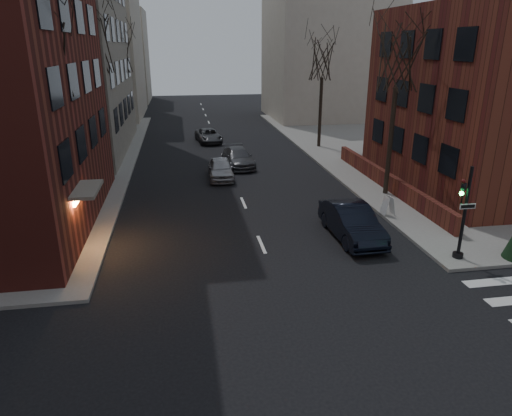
{
  "coord_description": "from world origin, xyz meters",
  "views": [
    {
      "loc": [
        -3.43,
        -7.01,
        8.71
      ],
      "look_at": [
        -0.34,
        11.49,
        2.0
      ],
      "focal_mm": 32.0,
      "sensor_mm": 36.0,
      "label": 1
    }
  ],
  "objects": [
    {
      "name": "low_wall_right",
      "position": [
        9.3,
        19.0,
        0.65
      ],
      "size": [
        0.35,
        16.0,
        1.0
      ],
      "primitive_type": "cube",
      "color": "maroon",
      "rests_on": "sidewalk_far_right"
    },
    {
      "name": "tree_left_c",
      "position": [
        -8.8,
        40.0,
        8.03
      ],
      "size": [
        3.96,
        3.96,
        9.72
      ],
      "color": "#2D231C",
      "rests_on": "sidewalk_far_left"
    },
    {
      "name": "building_distant_lb",
      "position": [
        -13.0,
        72.0,
        7.0
      ],
      "size": [
        10.0,
        12.0,
        14.0
      ],
      "primitive_type": "cube",
      "color": "#BBAF9E",
      "rests_on": "ground"
    },
    {
      "name": "parked_sedan",
      "position": [
        4.36,
        12.08,
        0.81
      ],
      "size": [
        1.86,
        4.98,
        1.62
      ],
      "primitive_type": "imported",
      "rotation": [
        0.0,
        0.0,
        0.03
      ],
      "color": "black",
      "rests_on": "ground"
    },
    {
      "name": "tree_left_b",
      "position": [
        -8.8,
        26.0,
        8.91
      ],
      "size": [
        4.4,
        4.4,
        10.8
      ],
      "color": "#2D231C",
      "rests_on": "sidewalk_far_left"
    },
    {
      "name": "tree_left_a",
      "position": [
        -8.8,
        14.0,
        8.47
      ],
      "size": [
        4.18,
        4.18,
        10.26
      ],
      "color": "#2D231C",
      "rests_on": "sidewalk_far_left"
    },
    {
      "name": "car_lane_far",
      "position": [
        -0.8,
        36.1,
        0.63
      ],
      "size": [
        2.59,
        4.71,
        1.25
      ],
      "primitive_type": "imported",
      "rotation": [
        0.0,
        0.0,
        0.12
      ],
      "color": "#3F4044",
      "rests_on": "ground"
    },
    {
      "name": "building_distant_la",
      "position": [
        -15.0,
        55.0,
        9.0
      ],
      "size": [
        14.0,
        16.0,
        18.0
      ],
      "primitive_type": "cube",
      "color": "#BBAF9E",
      "rests_on": "ground"
    },
    {
      "name": "car_lane_silver",
      "position": [
        -0.81,
        23.42,
        0.71
      ],
      "size": [
        1.82,
        4.21,
        1.41
      ],
      "primitive_type": "imported",
      "rotation": [
        0.0,
        0.0,
        -0.04
      ],
      "color": "#9B9AA0",
      "rests_on": "ground"
    },
    {
      "name": "car_lane_gray",
      "position": [
        0.8,
        26.53,
        0.69
      ],
      "size": [
        2.32,
        4.88,
        1.37
      ],
      "primitive_type": "imported",
      "rotation": [
        0.0,
        0.0,
        0.09
      ],
      "color": "#444449",
      "rests_on": "ground"
    },
    {
      "name": "building_distant_ra",
      "position": [
        15.0,
        50.0,
        8.0
      ],
      "size": [
        14.0,
        14.0,
        16.0
      ],
      "primitive_type": "cube",
      "color": "#BBAF9E",
      "rests_on": "ground"
    },
    {
      "name": "tree_right_a",
      "position": [
        8.8,
        18.0,
        8.03
      ],
      "size": [
        3.96,
        3.96,
        9.72
      ],
      "color": "#2D231C",
      "rests_on": "sidewalk_far_right"
    },
    {
      "name": "traffic_signal",
      "position": [
        7.94,
        8.99,
        1.91
      ],
      "size": [
        0.76,
        0.44,
        4.0
      ],
      "color": "black",
      "rests_on": "sidewalk_far_right"
    },
    {
      "name": "streetlamp_far",
      "position": [
        -8.2,
        42.0,
        4.24
      ],
      "size": [
        0.36,
        0.36,
        6.28
      ],
      "color": "black",
      "rests_on": "sidewalk_far_left"
    },
    {
      "name": "tree_right_b",
      "position": [
        8.8,
        32.0,
        7.59
      ],
      "size": [
        3.74,
        3.74,
        9.18
      ],
      "color": "#2D231C",
      "rests_on": "sidewalk_far_right"
    },
    {
      "name": "streetlamp_near",
      "position": [
        -8.2,
        22.0,
        4.24
      ],
      "size": [
        0.36,
        0.36,
        6.28
      ],
      "color": "black",
      "rests_on": "sidewalk_far_left"
    },
    {
      "name": "sandwich_board",
      "position": [
        7.3,
        14.43,
        0.65
      ],
      "size": [
        0.46,
        0.63,
        1.0
      ],
      "primitive_type": "cube",
      "rotation": [
        0.0,
        0.0,
        0.03
      ],
      "color": "silver",
      "rests_on": "sidewalk_far_right"
    },
    {
      "name": "building_right_brick",
      "position": [
        16.5,
        19.0,
        5.5
      ],
      "size": [
        12.0,
        14.0,
        11.0
      ],
      "primitive_type": "cube",
      "color": "maroon",
      "rests_on": "ground"
    }
  ]
}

